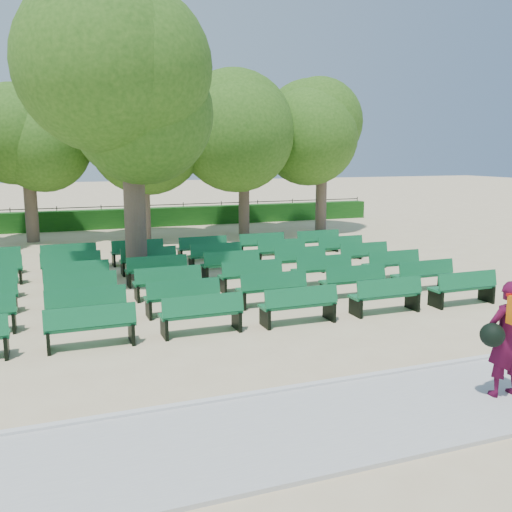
# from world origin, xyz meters

# --- Properties ---
(ground) EXTENTS (120.00, 120.00, 0.00)m
(ground) POSITION_xyz_m (0.00, 0.00, 0.00)
(ground) COLOR #D0B88A
(paving) EXTENTS (30.00, 2.20, 0.06)m
(paving) POSITION_xyz_m (0.00, -7.40, 0.03)
(paving) COLOR #B8B8B3
(paving) RESTS_ON ground
(curb) EXTENTS (30.00, 0.12, 0.10)m
(curb) POSITION_xyz_m (0.00, -6.25, 0.05)
(curb) COLOR silver
(curb) RESTS_ON ground
(hedge) EXTENTS (26.00, 0.70, 0.90)m
(hedge) POSITION_xyz_m (0.00, 14.00, 0.45)
(hedge) COLOR #164B13
(hedge) RESTS_ON ground
(fence) EXTENTS (26.00, 0.10, 1.02)m
(fence) POSITION_xyz_m (0.00, 14.40, 0.00)
(fence) COLOR black
(fence) RESTS_ON ground
(tree_line) EXTENTS (21.80, 6.80, 7.04)m
(tree_line) POSITION_xyz_m (0.00, 10.00, 0.00)
(tree_line) COLOR #34611A
(tree_line) RESTS_ON ground
(bench_array) EXTENTS (1.65, 0.59, 1.03)m
(bench_array) POSITION_xyz_m (0.20, 0.78, 0.08)
(bench_array) COLOR #116435
(bench_array) RESTS_ON ground
(tree_among) EXTENTS (4.95, 4.95, 7.07)m
(tree_among) POSITION_xyz_m (-1.23, 2.56, 4.81)
(tree_among) COLOR brown
(tree_among) RESTS_ON ground
(person) EXTENTS (0.81, 0.49, 1.70)m
(person) POSITION_xyz_m (2.41, -7.55, 0.94)
(person) COLOR #440925
(person) RESTS_ON ground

